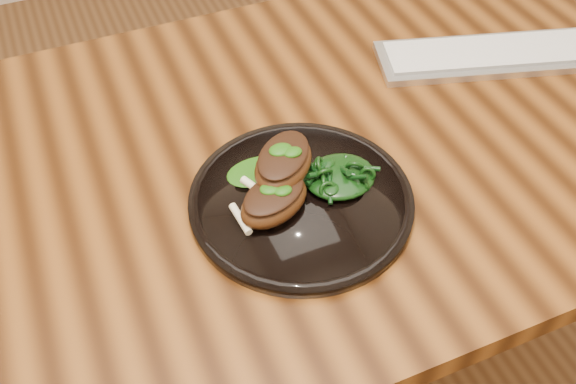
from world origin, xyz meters
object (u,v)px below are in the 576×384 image
(lamb_chop_front, at_px, (274,200))
(greens_heap, at_px, (340,173))
(keyboard, at_px, (490,55))
(desk, at_px, (258,193))
(plate, at_px, (301,200))

(lamb_chop_front, bearing_deg, greens_heap, 8.95)
(lamb_chop_front, distance_m, keyboard, 0.53)
(greens_heap, relative_size, keyboard, 0.25)
(desk, xyz_separation_m, keyboard, (0.46, 0.07, 0.09))
(lamb_chop_front, relative_size, greens_heap, 1.24)
(keyboard, bearing_deg, desk, -171.49)
(lamb_chop_front, bearing_deg, plate, 13.90)
(plate, bearing_deg, lamb_chop_front, -166.10)
(desk, height_order, lamb_chop_front, lamb_chop_front)
(greens_heap, distance_m, keyboard, 0.42)
(plate, distance_m, lamb_chop_front, 0.06)
(desk, distance_m, plate, 0.15)
(desk, height_order, keyboard, keyboard)
(greens_heap, bearing_deg, keyboard, 25.50)
(lamb_chop_front, xyz_separation_m, keyboard, (0.49, 0.20, -0.03))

